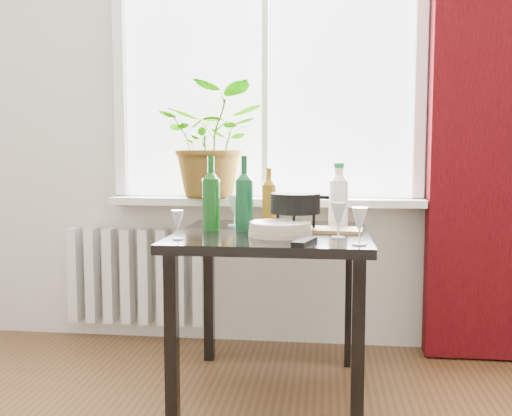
# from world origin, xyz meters

# --- Properties ---
(window) EXTENTS (1.72, 0.08, 1.62)m
(window) POSITION_xyz_m (0.00, 2.22, 1.60)
(window) COLOR white
(window) RESTS_ON ground
(windowsill) EXTENTS (1.72, 0.20, 0.04)m
(windowsill) POSITION_xyz_m (0.00, 2.15, 0.82)
(windowsill) COLOR silver
(windowsill) RESTS_ON ground
(curtain) EXTENTS (0.50, 0.12, 2.56)m
(curtain) POSITION_xyz_m (1.12, 2.12, 1.30)
(curtain) COLOR #330407
(curtain) RESTS_ON ground
(radiator) EXTENTS (0.80, 0.10, 0.55)m
(radiator) POSITION_xyz_m (-0.75, 2.18, 0.38)
(radiator) COLOR silver
(radiator) RESTS_ON ground
(table) EXTENTS (0.85, 0.85, 0.74)m
(table) POSITION_xyz_m (0.10, 1.55, 0.65)
(table) COLOR black
(table) RESTS_ON ground
(potted_plant) EXTENTS (0.57, 0.49, 0.62)m
(potted_plant) POSITION_xyz_m (-0.28, 2.14, 1.16)
(potted_plant) COLOR #267A20
(potted_plant) RESTS_ON windowsill
(wine_bottle_left) EXTENTS (0.08, 0.08, 0.34)m
(wine_bottle_left) POSITION_xyz_m (-0.18, 1.57, 0.91)
(wine_bottle_left) COLOR #0E4911
(wine_bottle_left) RESTS_ON table
(wine_bottle_right) EXTENTS (0.11, 0.11, 0.34)m
(wine_bottle_right) POSITION_xyz_m (-0.03, 1.57, 0.91)
(wine_bottle_right) COLOR #0C4020
(wine_bottle_right) RESTS_ON table
(bottle_amber) EXTENTS (0.09, 0.09, 0.28)m
(bottle_amber) POSITION_xyz_m (0.06, 1.84, 0.88)
(bottle_amber) COLOR brown
(bottle_amber) RESTS_ON table
(cleaning_bottle) EXTENTS (0.09, 0.09, 0.31)m
(cleaning_bottle) POSITION_xyz_m (0.40, 1.73, 0.90)
(cleaning_bottle) COLOR white
(cleaning_bottle) RESTS_ON table
(wineglass_front_right) EXTENTS (0.06, 0.06, 0.15)m
(wineglass_front_right) POSITION_xyz_m (0.39, 1.39, 0.82)
(wineglass_front_right) COLOR silver
(wineglass_front_right) RESTS_ON table
(wineglass_far_right) EXTENTS (0.07, 0.07, 0.15)m
(wineglass_far_right) POSITION_xyz_m (0.47, 1.22, 0.81)
(wineglass_far_right) COLOR white
(wineglass_far_right) RESTS_ON table
(wineglass_back_center) EXTENTS (0.08, 0.08, 0.17)m
(wineglass_back_center) POSITION_xyz_m (0.21, 1.67, 0.82)
(wineglass_back_center) COLOR silver
(wineglass_back_center) RESTS_ON table
(wineglass_back_left) EXTENTS (0.08, 0.08, 0.15)m
(wineglass_back_left) POSITION_xyz_m (-0.10, 1.73, 0.82)
(wineglass_back_left) COLOR silver
(wineglass_back_left) RESTS_ON table
(wineglass_front_left) EXTENTS (0.07, 0.07, 0.12)m
(wineglass_front_left) POSITION_xyz_m (-0.26, 1.27, 0.80)
(wineglass_front_left) COLOR silver
(wineglass_front_left) RESTS_ON table
(plate_stack) EXTENTS (0.29, 0.29, 0.06)m
(plate_stack) POSITION_xyz_m (0.15, 1.43, 0.77)
(plate_stack) COLOR beige
(plate_stack) RESTS_ON table
(fondue_pot) EXTENTS (0.28, 0.25, 0.17)m
(fondue_pot) POSITION_xyz_m (0.20, 1.57, 0.83)
(fondue_pot) COLOR black
(fondue_pot) RESTS_ON table
(tv_remote) EXTENTS (0.10, 0.18, 0.02)m
(tv_remote) POSITION_xyz_m (0.26, 1.23, 0.75)
(tv_remote) COLOR black
(tv_remote) RESTS_ON table
(cutting_board) EXTENTS (0.27, 0.19, 0.01)m
(cutting_board) POSITION_xyz_m (0.37, 1.59, 0.75)
(cutting_board) COLOR #A87D4C
(cutting_board) RESTS_ON table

